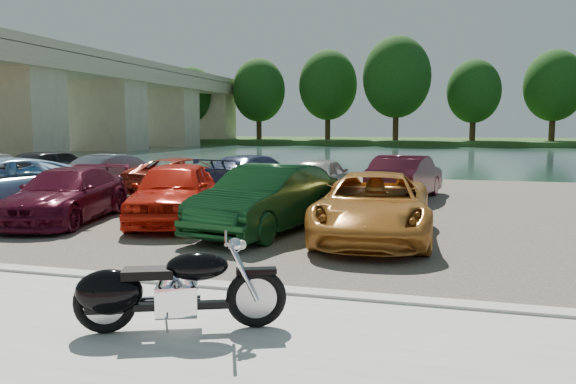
% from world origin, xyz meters
% --- Properties ---
extents(ground, '(200.00, 200.00, 0.00)m').
position_xyz_m(ground, '(0.00, 0.00, 0.00)').
color(ground, '#595447').
rests_on(ground, ground).
extents(kerb, '(60.00, 0.30, 0.14)m').
position_xyz_m(kerb, '(0.00, 2.00, 0.07)').
color(kerb, '#A7A49D').
rests_on(kerb, ground).
extents(parking_lot, '(60.00, 18.00, 0.04)m').
position_xyz_m(parking_lot, '(0.00, 11.00, 0.02)').
color(parking_lot, '#433D36').
rests_on(parking_lot, ground).
extents(river, '(120.00, 40.00, 0.00)m').
position_xyz_m(river, '(0.00, 40.00, 0.00)').
color(river, '#1B3130').
rests_on(river, ground).
extents(far_bank, '(120.00, 24.00, 0.60)m').
position_xyz_m(far_bank, '(0.00, 72.00, 0.30)').
color(far_bank, '#1D4017').
rests_on(far_bank, ground).
extents(bridge, '(7.00, 56.00, 8.55)m').
position_xyz_m(bridge, '(-28.00, 41.02, 5.52)').
color(bridge, tan).
rests_on(bridge, ground).
extents(far_trees, '(70.25, 10.68, 12.52)m').
position_xyz_m(far_trees, '(4.36, 65.79, 7.49)').
color(far_trees, '#392515').
rests_on(far_trees, far_bank).
extents(motorcycle, '(2.22, 1.12, 1.05)m').
position_xyz_m(motorcycle, '(-0.21, 0.22, 0.56)').
color(motorcycle, black).
rests_on(motorcycle, promenade).
extents(car_3, '(2.61, 4.71, 1.29)m').
position_xyz_m(car_3, '(-6.07, 6.40, 0.69)').
color(car_3, '#4C0A1E').
rests_on(car_3, parking_lot).
extents(car_4, '(2.90, 4.64, 1.47)m').
position_xyz_m(car_4, '(-3.47, 6.96, 0.78)').
color(car_4, red).
rests_on(car_4, parking_lot).
extents(car_5, '(2.41, 4.66, 1.46)m').
position_xyz_m(car_5, '(-0.95, 6.38, 0.77)').
color(car_5, '#0F3818').
rests_on(car_5, parking_lot).
extents(car_6, '(2.52, 5.00, 1.36)m').
position_xyz_m(car_6, '(1.38, 6.27, 0.72)').
color(car_6, '#BD772B').
rests_on(car_6, parking_lot).
extents(car_8, '(2.61, 4.70, 1.51)m').
position_xyz_m(car_8, '(-10.92, 12.22, 0.80)').
color(car_8, black).
rests_on(car_8, parking_lot).
extents(car_9, '(2.35, 4.20, 1.31)m').
position_xyz_m(car_9, '(-8.50, 12.46, 0.70)').
color(car_9, slate).
rests_on(car_9, parking_lot).
extents(car_10, '(3.24, 4.82, 1.23)m').
position_xyz_m(car_10, '(-5.91, 12.55, 0.65)').
color(car_10, maroon).
rests_on(car_10, parking_lot).
extents(car_11, '(2.93, 4.96, 1.35)m').
position_xyz_m(car_11, '(-3.45, 12.85, 0.71)').
color(car_11, navy).
rests_on(car_11, parking_lot).
extents(car_12, '(1.78, 4.00, 1.34)m').
position_xyz_m(car_12, '(-1.09, 12.62, 0.71)').
color(car_12, '#A7A6A2').
rests_on(car_12, parking_lot).
extents(car_13, '(2.26, 4.46, 1.40)m').
position_xyz_m(car_13, '(1.60, 12.94, 0.74)').
color(car_13, '#44121F').
rests_on(car_13, parking_lot).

